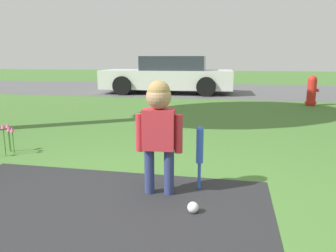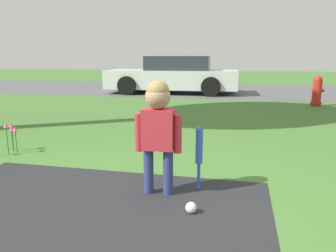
{
  "view_description": "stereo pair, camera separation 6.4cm",
  "coord_description": "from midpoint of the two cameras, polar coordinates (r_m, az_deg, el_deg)",
  "views": [
    {
      "loc": [
        0.82,
        -2.22,
        1.22
      ],
      "look_at": [
        0.18,
        0.93,
        0.55
      ],
      "focal_mm": 35.0,
      "sensor_mm": 36.0,
      "label": 1
    },
    {
      "loc": [
        0.88,
        -2.2,
        1.22
      ],
      "look_at": [
        0.18,
        0.93,
        0.55
      ],
      "focal_mm": 35.0,
      "sensor_mm": 36.0,
      "label": 2
    }
  ],
  "objects": [
    {
      "name": "baseball_bat",
      "position": [
        3.05,
        4.95,
        -3.99
      ],
      "size": [
        0.07,
        0.07,
        0.61
      ],
      "color": "blue",
      "rests_on": "ground"
    },
    {
      "name": "street_strip",
      "position": [
        12.93,
        7.8,
        6.27
      ],
      "size": [
        40.0,
        6.0,
        0.01
      ],
      "color": "#59595B",
      "rests_on": "ground"
    },
    {
      "name": "ground_plane",
      "position": [
        2.67,
        -8.73,
        -15.66
      ],
      "size": [
        60.0,
        60.0,
        0.0
      ],
      "primitive_type": "plane",
      "color": "#477533"
    },
    {
      "name": "fire_hydrant",
      "position": [
        9.27,
        23.56,
        5.61
      ],
      "size": [
        0.31,
        0.28,
        0.78
      ],
      "color": "red",
      "rests_on": "ground"
    },
    {
      "name": "parked_car",
      "position": [
        11.59,
        -0.02,
        8.76
      ],
      "size": [
        4.57,
        2.12,
        1.28
      ],
      "rotation": [
        0.0,
        0.0,
        3.2
      ],
      "color": "silver",
      "rests_on": "ground"
    },
    {
      "name": "child",
      "position": [
        2.87,
        -2.24,
        0.71
      ],
      "size": [
        0.42,
        0.22,
        1.03
      ],
      "rotation": [
        0.0,
        0.0,
        0.05
      ],
      "color": "navy",
      "rests_on": "ground"
    },
    {
      "name": "sports_ball",
      "position": [
        2.71,
        3.67,
        -13.98
      ],
      "size": [
        0.09,
        0.09,
        0.09
      ],
      "color": "white",
      "rests_on": "ground"
    }
  ]
}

